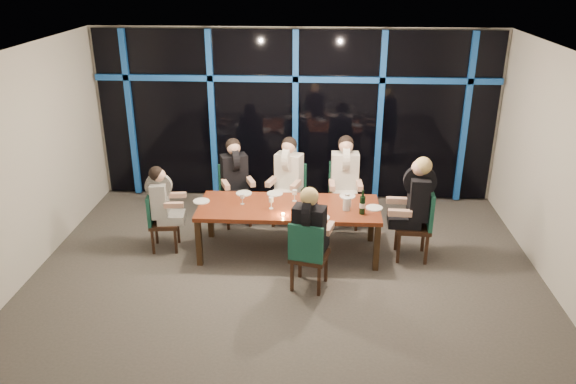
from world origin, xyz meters
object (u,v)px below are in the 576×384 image
(dining_table, at_px, (289,210))
(chair_far_left, at_px, (234,191))
(chair_end_right, at_px, (420,221))
(diner_far_left, at_px, (235,170))
(chair_near_mid, at_px, (308,253))
(wine_bottle, at_px, (362,205))
(chair_end_left, at_px, (159,218))
(diner_far_right, at_px, (345,169))
(diner_far_mid, at_px, (288,169))
(chair_far_right, at_px, (344,191))
(diner_end_right, at_px, (416,194))
(diner_end_left, at_px, (162,196))
(diner_near_mid, at_px, (310,223))
(chair_far_mid, at_px, (290,190))
(water_pitcher, at_px, (347,204))

(dining_table, height_order, chair_far_left, chair_far_left)
(chair_end_right, relative_size, diner_far_left, 1.10)
(chair_near_mid, xyz_separation_m, wine_bottle, (0.73, 0.79, 0.34))
(chair_end_left, bearing_deg, chair_end_right, -97.45)
(dining_table, height_order, chair_end_left, chair_end_left)
(chair_near_mid, bearing_deg, diner_far_right, -90.76)
(chair_end_left, relative_size, chair_near_mid, 0.91)
(diner_far_mid, relative_size, wine_bottle, 2.76)
(chair_near_mid, relative_size, wine_bottle, 2.77)
(chair_far_right, bearing_deg, diner_far_mid, -177.41)
(diner_far_left, bearing_deg, chair_end_left, -159.28)
(chair_end_right, distance_m, diner_far_left, 2.97)
(diner_far_left, bearing_deg, diner_end_right, -41.72)
(diner_end_left, height_order, diner_near_mid, diner_near_mid)
(diner_far_mid, height_order, diner_end_left, diner_far_mid)
(diner_far_mid, bearing_deg, chair_end_right, -9.93)
(chair_far_mid, height_order, chair_end_left, chair_far_mid)
(chair_far_right, xyz_separation_m, wine_bottle, (0.20, -1.25, 0.31))
(chair_far_left, xyz_separation_m, chair_near_mid, (1.24, -2.01, -0.00))
(chair_end_left, relative_size, diner_end_left, 1.03)
(chair_end_right, height_order, diner_far_left, diner_far_left)
(chair_far_right, distance_m, chair_near_mid, 2.11)
(chair_far_right, height_order, wine_bottle, wine_bottle)
(chair_far_mid, distance_m, diner_end_left, 2.10)
(chair_far_left, xyz_separation_m, diner_far_right, (1.78, -0.06, 0.43))
(chair_near_mid, relative_size, diner_end_left, 1.13)
(chair_end_right, bearing_deg, diner_far_mid, -114.90)
(chair_far_left, relative_size, water_pitcher, 5.22)
(chair_near_mid, bearing_deg, chair_far_left, -43.79)
(chair_end_right, bearing_deg, chair_end_left, -88.12)
(chair_end_right, height_order, chair_near_mid, chair_end_right)
(chair_far_right, xyz_separation_m, water_pitcher, (-0.01, -1.14, 0.27))
(chair_end_left, height_order, water_pitcher, water_pitcher)
(chair_far_mid, distance_m, diner_far_mid, 0.41)
(chair_far_mid, bearing_deg, chair_near_mid, -62.97)
(diner_far_left, relative_size, diner_far_right, 0.96)
(chair_far_right, relative_size, diner_far_left, 1.07)
(chair_far_left, relative_size, diner_far_left, 1.03)
(chair_near_mid, bearing_deg, chair_far_right, -90.04)
(diner_end_right, distance_m, wine_bottle, 0.78)
(dining_table, distance_m, chair_far_mid, 1.05)
(diner_end_right, relative_size, diner_near_mid, 1.07)
(diner_far_mid, height_order, water_pitcher, diner_far_mid)
(chair_near_mid, distance_m, water_pitcher, 1.09)
(water_pitcher, bearing_deg, dining_table, -172.94)
(chair_end_right, xyz_separation_m, chair_near_mid, (-1.57, -0.96, -0.04))
(chair_far_right, distance_m, diner_end_right, 1.50)
(wine_bottle, bearing_deg, diner_far_right, 99.61)
(diner_near_mid, bearing_deg, chair_far_left, -42.31)
(chair_end_left, bearing_deg, chair_far_left, -50.91)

